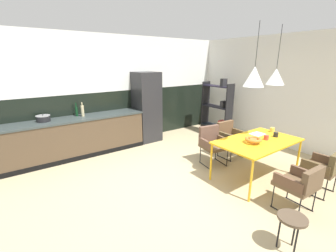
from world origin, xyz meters
name	(u,v)px	position (x,y,z in m)	size (l,w,h in m)	color
ground_plane	(190,182)	(0.00, 0.00, 0.00)	(8.24, 8.24, 0.00)	tan
back_wall_splashback_dark	(123,116)	(0.00, 2.76, 0.68)	(6.34, 0.12, 1.35)	black
back_wall_panel_upper	(120,63)	(0.00, 2.76, 2.03)	(6.34, 0.12, 1.35)	silver
side_wall_right	(290,93)	(3.11, 0.00, 1.35)	(0.12, 5.65, 2.71)	silver
kitchen_counter	(72,138)	(-1.40, 2.40, 0.44)	(3.26, 0.63, 0.88)	#493928
refrigerator_column	(147,107)	(0.53, 2.40, 0.91)	(0.60, 0.60, 1.82)	#232326
dining_table	(258,143)	(1.08, -0.55, 0.68)	(1.53, 0.90, 0.73)	gold
armchair_facing_counter	(229,134)	(1.47, 0.40, 0.51)	(0.50, 0.48, 0.78)	brown
armchair_head_of_table	(326,166)	(1.51, -1.50, 0.49)	(0.50, 0.48, 0.75)	brown
armchair_corner_seat	(212,141)	(0.87, 0.34, 0.50)	(0.56, 0.55, 0.79)	brown
armchair_near_window	(302,182)	(0.70, -1.51, 0.48)	(0.51, 0.49, 0.73)	brown
fruit_bowl	(253,140)	(0.88, -0.58, 0.79)	(0.28, 0.28, 0.10)	#B2662D
open_book	(257,134)	(1.37, -0.35, 0.73)	(0.27, 0.21, 0.02)	white
mug_glass_clear	(272,130)	(1.75, -0.43, 0.77)	(0.13, 0.09, 0.09)	gold
mug_white_ceramic	(266,137)	(1.22, -0.62, 0.77)	(0.13, 0.08, 0.09)	#B23D33
mug_dark_espresso	(276,135)	(1.52, -0.63, 0.77)	(0.13, 0.09, 0.08)	black
cooking_pot	(43,118)	(-1.89, 2.46, 0.95)	(0.27, 0.27, 0.15)	black
bottle_oil_tall	(77,111)	(-1.20, 2.55, 1.00)	(0.06, 0.06, 0.30)	#0F3319
bottle_spice_small	(83,111)	(-1.10, 2.45, 1.01)	(0.07, 0.07, 0.32)	tan
side_stool	(292,221)	(-0.09, -1.78, 0.39)	(0.31, 0.31, 0.44)	#4C3D2D
open_shelf_unit	(218,107)	(2.40, 1.61, 0.82)	(0.30, 0.93, 1.63)	black
pendant_lamp_over_table_near	(254,77)	(0.77, -0.55, 1.85)	(0.32, 0.32, 0.96)	black
pendant_lamp_over_table_far	(276,77)	(1.38, -0.55, 1.82)	(0.30, 0.30, 0.97)	black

